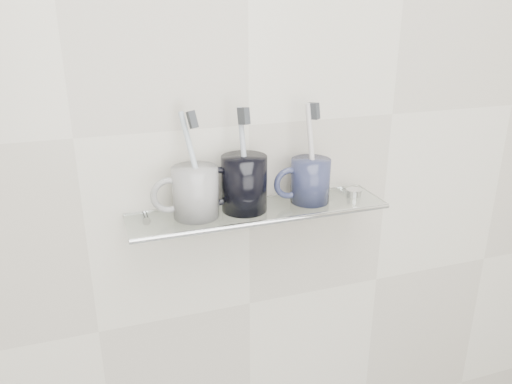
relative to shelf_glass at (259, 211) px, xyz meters
name	(u,v)px	position (x,y,z in m)	size (l,w,h in m)	color
wall_back	(249,125)	(0.00, 0.06, 0.15)	(2.50, 2.50, 0.00)	beige
shelf_glass	(259,211)	(0.00, 0.00, 0.00)	(0.50, 0.12, 0.01)	silver
shelf_rail	(269,222)	(0.00, -0.06, 0.00)	(0.01, 0.01, 0.50)	silver
bracket_left	(146,221)	(-0.21, 0.05, -0.01)	(0.02, 0.02, 0.03)	silver
bracket_right	(345,195)	(0.21, 0.05, -0.01)	(0.02, 0.02, 0.03)	silver
mug_left	(196,192)	(-0.12, 0.00, 0.05)	(0.08, 0.08, 0.09)	silver
mug_left_handle	(169,195)	(-0.17, 0.00, 0.05)	(0.07, 0.07, 0.01)	silver
toothbrush_left	(194,164)	(-0.12, 0.00, 0.10)	(0.01, 0.01, 0.19)	#A7BFCD
bristles_left	(192,120)	(-0.12, 0.00, 0.19)	(0.01, 0.02, 0.03)	#2E3135
mug_center	(244,184)	(-0.03, 0.00, 0.06)	(0.09, 0.09, 0.11)	black
mug_center_handle	(219,186)	(-0.08, 0.00, 0.06)	(0.08, 0.08, 0.01)	black
toothbrush_center	(244,159)	(-0.03, 0.00, 0.10)	(0.01, 0.01, 0.19)	#8E9BAF
bristles_center	(244,116)	(-0.03, 0.00, 0.19)	(0.01, 0.02, 0.03)	#2E3135
mug_right	(310,181)	(0.11, 0.00, 0.05)	(0.08, 0.08, 0.09)	#1C233A
mug_right_handle	(289,183)	(0.06, 0.00, 0.05)	(0.06, 0.06, 0.01)	#1C233A
toothbrush_right	(311,152)	(0.11, 0.00, 0.10)	(0.01, 0.01, 0.19)	beige
bristles_right	(313,111)	(0.11, 0.00, 0.19)	(0.01, 0.02, 0.03)	#2E3135
chrome_cap	(354,192)	(0.21, 0.00, 0.01)	(0.03, 0.03, 0.01)	silver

